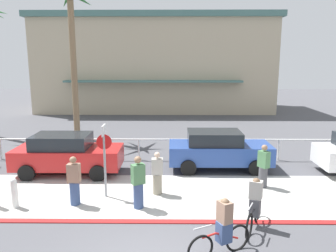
# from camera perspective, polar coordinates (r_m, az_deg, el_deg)

# --- Properties ---
(ground_plane) EXTENTS (80.00, 80.00, 0.00)m
(ground_plane) POSITION_cam_1_polar(r_m,az_deg,el_deg) (17.45, -0.88, -4.40)
(ground_plane) COLOR #4C4C51
(sidewalk_strip) EXTENTS (44.00, 4.00, 0.02)m
(sidewalk_strip) POSITION_cam_1_polar(r_m,az_deg,el_deg) (11.96, -1.62, -11.79)
(sidewalk_strip) COLOR beige
(sidewalk_strip) RESTS_ON ground
(curb_paint) EXTENTS (44.00, 0.24, 0.03)m
(curb_paint) POSITION_cam_1_polar(r_m,az_deg,el_deg) (10.14, -2.07, -16.16)
(curb_paint) COLOR maroon
(curb_paint) RESTS_ON ground
(building_backdrop) EXTENTS (22.20, 9.61, 8.85)m
(building_backdrop) POSITION_cam_1_polar(r_m,az_deg,el_deg) (32.94, -2.15, 10.72)
(building_backdrop) COLOR #BCAD8E
(building_backdrop) RESTS_ON ground
(rail_fence) EXTENTS (24.58, 0.08, 1.04)m
(rail_fence) POSITION_cam_1_polar(r_m,az_deg,el_deg) (15.78, -1.03, -2.93)
(rail_fence) COLOR white
(rail_fence) RESTS_ON ground
(stop_sign_bike_lane) EXTENTS (0.52, 0.56, 2.56)m
(stop_sign_bike_lane) POSITION_cam_1_polar(r_m,az_deg,el_deg) (11.48, -10.93, -4.17)
(stop_sign_bike_lane) COLOR gray
(stop_sign_bike_lane) RESTS_ON ground
(bollard_0) EXTENTS (0.20, 0.20, 1.00)m
(bollard_0) POSITION_cam_1_polar(r_m,az_deg,el_deg) (11.90, -24.99, -10.38)
(bollard_0) COLOR white
(bollard_0) RESTS_ON ground
(palm_tree_2) EXTENTS (2.57, 3.39, 8.63)m
(palm_tree_2) POSITION_cam_1_polar(r_m,az_deg,el_deg) (20.64, -16.27, 14.74)
(palm_tree_2) COLOR #846B4C
(palm_tree_2) RESTS_ON ground
(car_red_1) EXTENTS (4.40, 2.02, 1.69)m
(car_red_1) POSITION_cam_1_polar(r_m,az_deg,el_deg) (14.47, -17.03, -4.58)
(car_red_1) COLOR red
(car_red_1) RESTS_ON ground
(car_blue_2) EXTENTS (4.40, 2.02, 1.69)m
(car_blue_2) POSITION_cam_1_polar(r_m,az_deg,el_deg) (14.64, 8.67, -4.04)
(car_blue_2) COLOR #284793
(car_blue_2) RESTS_ON ground
(cyclist_red_0) EXTENTS (1.64, 0.91, 1.50)m
(cyclist_red_0) POSITION_cam_1_polar(r_m,az_deg,el_deg) (8.42, 9.38, -17.14)
(cyclist_red_0) COLOR black
(cyclist_red_0) RESTS_ON ground
(cyclist_black_1) EXTENTS (0.84, 1.67, 1.50)m
(cyclist_black_1) POSITION_cam_1_polar(r_m,az_deg,el_deg) (9.85, 14.75, -13.03)
(cyclist_black_1) COLOR black
(cyclist_black_1) RESTS_ON ground
(pedestrian_0) EXTENTS (0.48, 0.44, 1.74)m
(pedestrian_0) POSITION_cam_1_polar(r_m,az_deg,el_deg) (10.72, -5.16, -10.02)
(pedestrian_0) COLOR #384C7A
(pedestrian_0) RESTS_ON ground
(pedestrian_1) EXTENTS (0.44, 0.48, 1.65)m
(pedestrian_1) POSITION_cam_1_polar(r_m,az_deg,el_deg) (12.88, 16.15, -6.98)
(pedestrian_1) COLOR #4C4C51
(pedestrian_1) RESTS_ON ground
(pedestrian_2) EXTENTS (0.41, 0.33, 1.66)m
(pedestrian_2) POSITION_cam_1_polar(r_m,az_deg,el_deg) (11.35, -15.87, -9.43)
(pedestrian_2) COLOR #384C7A
(pedestrian_2) RESTS_ON ground
(pedestrian_3) EXTENTS (0.41, 0.33, 1.56)m
(pedestrian_3) POSITION_cam_1_polar(r_m,az_deg,el_deg) (11.79, -1.85, -8.49)
(pedestrian_3) COLOR gray
(pedestrian_3) RESTS_ON ground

